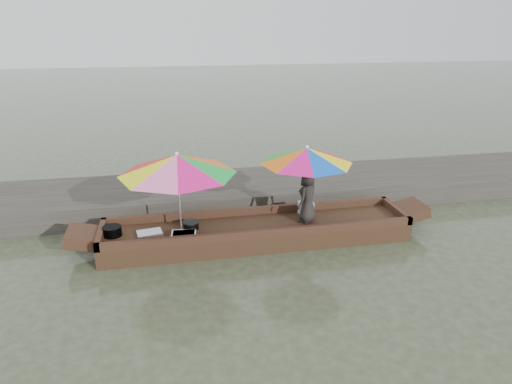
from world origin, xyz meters
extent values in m
plane|color=#323C26|center=(0.00, 0.00, 0.00)|extent=(80.00, 80.00, 0.00)
cube|color=#2D2B26|center=(0.00, 2.20, 0.25)|extent=(22.00, 2.20, 0.50)
cube|color=#362312|center=(0.00, 0.00, 0.17)|extent=(5.95, 1.20, 0.35)
cylinder|color=black|center=(-2.72, 0.05, 0.44)|extent=(0.34, 0.34, 0.18)
cube|color=silver|center=(-1.43, -0.27, 0.39)|extent=(0.48, 0.35, 0.09)
cube|color=silver|center=(-2.05, -0.05, 0.38)|extent=(0.49, 0.38, 0.06)
cylinder|color=black|center=(-1.27, 0.07, 0.42)|extent=(0.29, 0.29, 0.14)
cube|color=silver|center=(1.10, 0.36, 0.48)|extent=(0.29, 0.24, 0.26)
imported|color=black|center=(1.00, -0.02, 0.88)|extent=(0.61, 0.61, 1.06)
camera|label=1|loc=(-1.60, -7.97, 4.05)|focal=32.00mm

